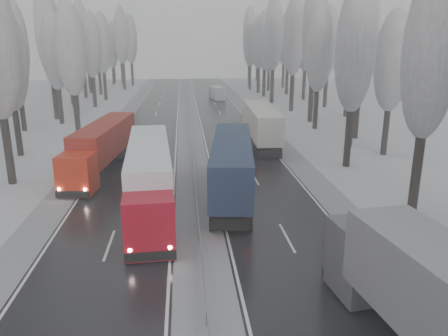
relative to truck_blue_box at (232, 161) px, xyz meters
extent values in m
cube|color=black|center=(2.41, 9.71, -2.58)|extent=(7.50, 200.00, 0.03)
cube|color=black|center=(-8.09, 9.71, -2.58)|extent=(7.50, 200.00, 0.03)
cube|color=#93949A|center=(-2.84, 9.71, -2.57)|extent=(3.00, 200.00, 0.04)
cube|color=#93949A|center=(7.36, 9.71, -2.57)|extent=(2.40, 200.00, 0.04)
cube|color=#93949A|center=(-13.04, 9.71, -2.57)|extent=(2.40, 200.00, 0.04)
cube|color=slate|center=(-2.84, 9.71, -1.99)|extent=(0.06, 200.00, 0.32)
cube|color=slate|center=(-2.84, 7.71, -2.29)|extent=(0.12, 0.12, 0.60)
cube|color=slate|center=(-2.84, 39.71, -2.29)|extent=(0.12, 0.12, 0.60)
cylinder|color=black|center=(12.20, -4.62, 0.21)|extent=(0.68, 0.68, 5.60)
ellipsoid|color=gray|center=(12.20, -4.62, 8.21)|extent=(3.60, 3.60, 11.45)
cylinder|color=black|center=(11.67, 6.74, 0.22)|extent=(0.68, 0.68, 5.62)
ellipsoid|color=gray|center=(11.67, 6.74, 8.25)|extent=(3.60, 3.60, 11.48)
cylinder|color=black|center=(17.18, 10.74, -0.12)|extent=(0.64, 0.64, 4.94)
ellipsoid|color=gray|center=(17.18, 10.74, 6.93)|extent=(3.60, 3.60, 10.09)
cylinder|color=black|center=(15.06, 14.88, 0.07)|extent=(0.66, 0.66, 5.32)
ellipsoid|color=gray|center=(15.06, 14.88, 7.68)|extent=(3.60, 3.60, 10.88)
cylinder|color=black|center=(17.29, 18.88, 0.57)|extent=(0.72, 0.72, 6.31)
ellipsoid|color=gray|center=(17.29, 18.88, 9.58)|extent=(3.60, 3.60, 12.90)
cylinder|color=black|center=(14.19, 25.31, 0.10)|extent=(0.67, 0.67, 5.38)
ellipsoid|color=gray|center=(14.19, 25.31, 7.78)|extent=(3.60, 3.60, 10.98)
cylinder|color=black|center=(20.47, 29.31, -0.29)|extent=(0.62, 0.62, 4.59)
ellipsoid|color=gray|center=(20.47, 29.31, 6.27)|extent=(3.60, 3.60, 9.39)
cylinder|color=black|center=(15.06, 30.73, 0.88)|extent=(0.76, 0.76, 6.95)
ellipsoid|color=gray|center=(15.06, 30.73, 10.81)|extent=(3.60, 3.60, 14.19)
cylinder|color=black|center=(21.98, 34.73, 0.70)|extent=(0.74, 0.74, 6.59)
ellipsoid|color=gray|center=(21.98, 34.73, 10.12)|extent=(3.60, 3.60, 13.46)
cylinder|color=black|center=(14.73, 40.98, 0.59)|extent=(0.72, 0.72, 6.37)
ellipsoid|color=gray|center=(14.73, 40.98, 9.69)|extent=(3.60, 3.60, 13.01)
cylinder|color=black|center=(21.88, 44.98, 0.39)|extent=(0.70, 0.70, 5.97)
ellipsoid|color=gray|center=(21.88, 44.98, 8.93)|extent=(3.60, 3.60, 12.20)
cylinder|color=black|center=(13.50, 51.66, 0.74)|extent=(0.74, 0.74, 6.65)
ellipsoid|color=gray|center=(13.50, 51.66, 10.24)|extent=(3.60, 3.60, 13.59)
cylinder|color=black|center=(20.88, 55.66, 0.48)|extent=(0.71, 0.71, 6.14)
ellipsoid|color=gray|center=(20.88, 55.66, 9.25)|extent=(3.60, 3.60, 12.54)
cylinder|color=black|center=(13.73, 61.41, 0.44)|extent=(0.71, 0.71, 6.05)
ellipsoid|color=gray|center=(13.73, 61.41, 9.09)|extent=(3.60, 3.60, 12.37)
cylinder|color=black|center=(19.64, 65.41, 0.56)|extent=(0.72, 0.72, 6.30)
ellipsoid|color=gray|center=(19.64, 65.41, 9.55)|extent=(3.60, 3.60, 12.87)
cylinder|color=black|center=(13.79, 68.92, 0.35)|extent=(0.70, 0.70, 5.88)
ellipsoid|color=gray|center=(13.79, 68.92, 8.74)|extent=(3.60, 3.60, 12.00)
cylinder|color=black|center=(16.93, 72.92, -0.16)|extent=(0.64, 0.64, 4.86)
ellipsoid|color=gray|center=(16.93, 72.92, 6.77)|extent=(3.60, 3.60, 9.92)
cylinder|color=black|center=(12.90, 76.03, 0.40)|extent=(0.70, 0.70, 5.98)
ellipsoid|color=gray|center=(12.90, 76.03, 8.93)|extent=(3.60, 3.60, 12.21)
cylinder|color=black|center=(22.11, 80.03, 0.50)|extent=(0.71, 0.71, 6.19)
ellipsoid|color=gray|center=(22.11, 80.03, 9.34)|extent=(3.60, 3.60, 12.64)
cylinder|color=black|center=(14.20, 85.87, 0.84)|extent=(0.75, 0.75, 6.86)
ellipsoid|color=gray|center=(14.20, 85.87, 10.63)|extent=(3.60, 3.60, 14.01)
cylinder|color=black|center=(21.18, 89.87, 0.18)|extent=(0.68, 0.68, 5.55)
ellipsoid|color=gray|center=(21.18, 89.87, 8.11)|extent=(3.60, 3.60, 11.33)
cylinder|color=black|center=(15.90, 96.44, 0.46)|extent=(0.71, 0.71, 6.09)
ellipsoid|color=gray|center=(15.90, 96.44, 9.16)|extent=(3.60, 3.60, 12.45)
cylinder|color=black|center=(18.71, 100.44, 0.15)|extent=(0.67, 0.67, 5.49)
ellipsoid|color=gray|center=(18.71, 100.44, 7.99)|extent=(3.60, 3.60, 11.21)
cylinder|color=black|center=(-17.96, 4.27, 0.33)|extent=(0.69, 0.69, 5.83)
cylinder|color=black|center=(-20.58, 13.91, -0.08)|extent=(0.65, 0.65, 5.03)
ellipsoid|color=gray|center=(-20.58, 13.91, 7.11)|extent=(3.60, 3.60, 10.28)
cylinder|color=black|center=(-16.78, 23.44, 0.13)|extent=(0.67, 0.67, 5.44)
ellipsoid|color=gray|center=(-16.78, 23.44, 7.89)|extent=(3.60, 3.60, 11.11)
cylinder|color=black|center=(-24.68, 27.44, 0.27)|extent=(0.69, 0.69, 5.72)
ellipsoid|color=gray|center=(-24.68, 27.44, 8.45)|extent=(3.60, 3.60, 11.69)
cylinder|color=black|center=(-21.10, 32.42, 0.02)|extent=(0.66, 0.66, 5.23)
ellipsoid|color=gray|center=(-21.10, 32.42, 7.49)|extent=(3.60, 3.60, 10.68)
cylinder|color=black|center=(-22.89, 36.42, 0.71)|extent=(0.74, 0.74, 6.60)
ellipsoid|color=gray|center=(-22.89, 36.42, 10.14)|extent=(3.60, 3.60, 13.49)
cylinder|color=black|center=(-20.99, 42.06, -0.01)|extent=(0.65, 0.65, 5.16)
ellipsoid|color=gray|center=(-20.99, 42.06, 7.36)|extent=(3.60, 3.60, 10.54)
cylinder|color=black|center=(-22.38, 46.06, 0.31)|extent=(0.69, 0.69, 5.79)
ellipsoid|color=gray|center=(-22.38, 46.06, 8.58)|extent=(3.60, 3.60, 11.84)
cylinder|color=black|center=(-19.42, 48.82, 0.23)|extent=(0.68, 0.68, 5.64)
ellipsoid|color=gray|center=(-19.42, 48.82, 8.29)|extent=(3.60, 3.60, 11.53)
cylinder|color=black|center=(-24.26, 52.82, 0.69)|extent=(0.73, 0.73, 6.56)
ellipsoid|color=gray|center=(-24.26, 52.82, 10.06)|extent=(3.60, 3.60, 13.40)
cylinder|color=black|center=(-19.16, 58.90, 0.31)|extent=(0.69, 0.69, 5.79)
ellipsoid|color=gray|center=(-19.16, 58.90, 8.58)|extent=(3.60, 3.60, 11.84)
cylinder|color=black|center=(-23.92, 62.90, 0.73)|extent=(0.74, 0.74, 6.65)
ellipsoid|color=gray|center=(-23.92, 62.90, 10.23)|extent=(3.60, 3.60, 13.58)
cylinder|color=black|center=(-21.77, 68.24, -0.03)|extent=(0.65, 0.65, 5.12)
ellipsoid|color=gray|center=(-21.77, 68.24, 7.29)|extent=(3.60, 3.60, 10.46)
cylinder|color=black|center=(-24.65, 72.24, 0.33)|extent=(0.69, 0.69, 5.84)
ellipsoid|color=gray|center=(-24.65, 72.24, 8.66)|extent=(3.60, 3.60, 11.92)
cylinder|color=black|center=(-17.91, 79.04, 0.75)|extent=(0.74, 0.74, 6.67)
ellipsoid|color=gray|center=(-17.91, 79.04, 10.28)|extent=(3.60, 3.60, 13.63)
cylinder|color=black|center=(-27.03, 83.04, 0.56)|extent=(0.72, 0.72, 6.31)
ellipsoid|color=gray|center=(-27.03, 83.04, 9.57)|extent=(3.60, 3.60, 12.88)
cylinder|color=black|center=(-16.88, 88.43, 0.55)|extent=(0.72, 0.72, 6.29)
ellipsoid|color=gray|center=(-16.88, 88.43, 9.53)|extent=(3.60, 3.60, 12.84)
cylinder|color=black|center=(-22.50, 92.43, -0.16)|extent=(0.64, 0.64, 4.86)
ellipsoid|color=gray|center=(-22.50, 92.43, 6.77)|extent=(3.60, 3.60, 9.92)
cylinder|color=black|center=(-20.40, 95.02, 0.72)|extent=(0.74, 0.74, 6.63)
ellipsoid|color=gray|center=(-20.40, 95.02, 10.19)|extent=(3.60, 3.60, 13.54)
cylinder|color=black|center=(-23.17, 99.02, 0.30)|extent=(0.69, 0.69, 5.79)
ellipsoid|color=gray|center=(-23.17, 99.02, 8.57)|extent=(3.60, 3.60, 11.82)
cube|color=#4B4B50|center=(4.43, -13.81, -0.76)|extent=(3.13, 3.22, 3.34)
cube|color=black|center=(4.25, -12.43, 0.02)|extent=(2.55, 0.44, 1.11)
cube|color=black|center=(4.23, -12.32, -2.09)|extent=(2.78, 0.52, 0.56)
cylinder|color=black|center=(3.38, -14.84, -2.01)|extent=(0.53, 1.20, 1.16)
cylinder|color=black|center=(5.70, -14.54, -2.01)|extent=(0.53, 1.20, 1.16)
sphere|color=white|center=(3.18, -12.42, -1.65)|extent=(0.24, 0.24, 0.24)
sphere|color=white|center=(5.28, -12.15, -1.65)|extent=(0.24, 0.24, 0.24)
cube|color=#1C2047|center=(0.87, 7.20, -0.80)|extent=(3.03, 3.12, 3.25)
cube|color=black|center=(1.03, 8.54, -0.05)|extent=(2.49, 0.41, 1.08)
cube|color=black|center=(1.05, 8.65, -2.10)|extent=(2.71, 0.49, 0.54)
cube|color=#141F37|center=(-0.14, -1.19, 0.33)|extent=(4.43, 14.31, 3.03)
cube|color=black|center=(-0.99, -8.23, -2.00)|extent=(2.49, 0.43, 0.49)
cube|color=black|center=(-0.61, -5.06, -1.78)|extent=(3.08, 6.20, 0.49)
cube|color=black|center=(-0.92, -7.64, -2.21)|extent=(2.48, 0.36, 0.65)
cylinder|color=black|center=(-0.36, 6.47, -2.03)|extent=(0.51, 1.16, 1.13)
cylinder|color=black|center=(1.89, 6.20, -2.03)|extent=(0.51, 1.16, 1.13)
cylinder|color=black|center=(-1.79, -5.35, -2.03)|extent=(0.51, 1.16, 1.13)
cylinder|color=black|center=(0.47, -5.62, -2.03)|extent=(0.51, 1.16, 1.13)
cylinder|color=black|center=(-1.96, -6.75, -2.03)|extent=(0.51, 1.16, 1.13)
cylinder|color=black|center=(0.30, -7.02, -2.03)|extent=(0.51, 1.16, 1.13)
sphere|color=#FF0C05|center=(-2.03, -8.18, -1.13)|extent=(0.22, 0.22, 0.22)
sphere|color=#FF0C05|center=(0.02, -8.43, -1.13)|extent=(0.22, 0.22, 0.22)
sphere|color=white|center=(0.03, 8.80, -1.67)|extent=(0.24, 0.24, 0.24)
sphere|color=white|center=(2.07, 8.56, -1.67)|extent=(0.24, 0.24, 0.24)
cube|color=#B0A99C|center=(5.39, 24.02, -0.85)|extent=(2.73, 2.84, 3.16)
cube|color=black|center=(5.44, 25.34, -0.12)|extent=(2.43, 0.20, 1.05)
cube|color=black|center=(5.45, 25.44, -2.12)|extent=(2.64, 0.26, 0.53)
cube|color=beige|center=(5.09, 15.81, 0.25)|extent=(3.19, 13.79, 2.95)
cube|color=black|center=(4.83, 8.91, -2.01)|extent=(2.43, 0.22, 0.47)
cube|color=black|center=(4.95, 12.02, -1.80)|extent=(2.53, 5.88, 0.47)
cube|color=black|center=(4.85, 9.49, -2.22)|extent=(2.42, 0.15, 0.63)
cylinder|color=black|center=(4.26, 23.22, -2.04)|extent=(0.41, 1.11, 1.10)
cylinder|color=black|center=(6.47, 23.14, -2.04)|extent=(0.41, 1.11, 1.10)
cylinder|color=black|center=(3.83, 11.64, -2.04)|extent=(0.41, 1.11, 1.10)
cylinder|color=black|center=(6.04, 11.55, -2.04)|extent=(0.41, 1.11, 1.10)
cylinder|color=black|center=(3.77, 10.27, -2.04)|extent=(0.41, 1.11, 1.10)
cylinder|color=black|center=(5.99, 10.18, -2.04)|extent=(0.41, 1.11, 1.10)
sphere|color=#FF0C05|center=(3.83, 8.87, -1.17)|extent=(0.21, 0.21, 0.21)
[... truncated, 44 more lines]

